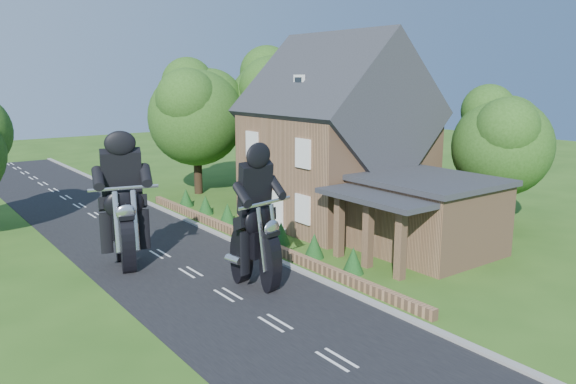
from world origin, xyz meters
TOP-DOWN VIEW (x-y plane):
  - ground at (0.00, 0.00)m, footprint 120.00×120.00m
  - road at (0.00, 0.00)m, footprint 7.00×80.00m
  - kerb at (3.65, 0.00)m, footprint 0.30×80.00m
  - garden_wall at (4.30, 5.00)m, footprint 0.30×22.00m
  - house at (10.49, 6.00)m, footprint 9.54×8.64m
  - annex at (9.87, -0.80)m, footprint 7.05×5.94m
  - tree_annex_side at (17.13, 0.10)m, footprint 5.64×5.20m
  - tree_house_right at (16.65, 8.62)m, footprint 6.51×6.00m
  - tree_behind_house at (14.18, 16.14)m, footprint 7.81×7.20m
  - tree_behind_left at (8.16, 17.13)m, footprint 6.94×6.40m
  - shrub_a at (5.30, -1.00)m, footprint 0.90×0.90m
  - shrub_b at (5.30, 1.50)m, footprint 0.90×0.90m
  - shrub_c at (5.30, 4.00)m, footprint 0.90×0.90m
  - shrub_d at (5.30, 9.00)m, footprint 0.90×0.90m
  - shrub_e at (5.30, 11.50)m, footprint 0.90×0.90m
  - shrub_f at (5.30, 14.00)m, footprint 0.90×0.90m
  - motorcycle_lead at (1.27, 0.05)m, footprint 0.79×1.83m
  - motorcycle_follow at (-1.84, 5.19)m, footprint 0.89×1.91m

SIDE VIEW (x-z plane):
  - ground at x=0.00m, z-range 0.00..0.00m
  - road at x=0.00m, z-range 0.00..0.02m
  - kerb at x=3.65m, z-range 0.00..0.12m
  - garden_wall at x=4.30m, z-range 0.00..0.40m
  - shrub_a at x=5.30m, z-range 0.00..1.10m
  - shrub_b at x=5.30m, z-range 0.00..1.10m
  - shrub_c at x=5.30m, z-range 0.00..1.10m
  - shrub_d at x=5.30m, z-range 0.00..1.10m
  - shrub_e at x=5.30m, z-range 0.00..1.10m
  - shrub_f at x=5.30m, z-range 0.00..1.10m
  - motorcycle_lead at x=1.27m, z-range 0.00..1.66m
  - motorcycle_follow at x=-1.84m, z-range 0.00..1.72m
  - annex at x=9.87m, z-range 0.05..3.49m
  - house at x=10.49m, z-range -0.78..9.46m
  - tree_annex_side at x=17.13m, z-range 0.95..8.43m
  - tree_house_right at x=16.65m, z-range 0.99..9.39m
  - tree_behind_left at x=8.16m, z-range 1.15..10.31m
  - tree_behind_house at x=14.18m, z-range 1.19..11.27m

